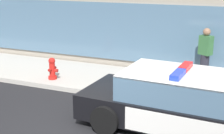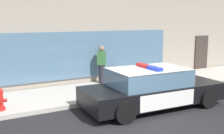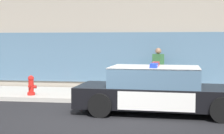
% 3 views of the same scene
% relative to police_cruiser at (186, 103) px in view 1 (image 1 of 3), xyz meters
% --- Properties ---
extents(sidewalk, '(48.00, 2.87, 0.15)m').
position_rel_police_cruiser_xyz_m(sidewalk, '(-1.94, 2.61, -0.61)').
color(sidewalk, '#B2ADA3').
rests_on(sidewalk, ground).
extents(police_cruiser, '(5.07, 2.32, 1.49)m').
position_rel_police_cruiser_xyz_m(police_cruiser, '(0.00, 0.00, 0.00)').
color(police_cruiser, black).
rests_on(police_cruiser, ground).
extents(fire_hydrant, '(0.34, 0.39, 0.73)m').
position_rel_police_cruiser_xyz_m(fire_hydrant, '(-4.69, 1.74, -0.18)').
color(fire_hydrant, red).
rests_on(fire_hydrant, sidewalk).
extents(pedestrian_on_sidewalk, '(0.48, 0.43, 1.71)m').
position_rel_police_cruiser_xyz_m(pedestrian_on_sidewalk, '(-0.09, 3.59, 0.33)').
color(pedestrian_on_sidewalk, '#23232D').
rests_on(pedestrian_on_sidewalk, sidewalk).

